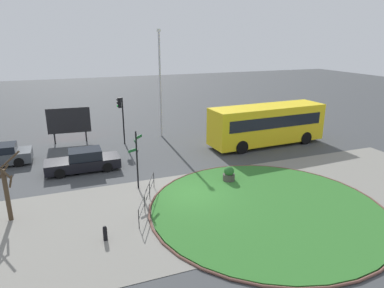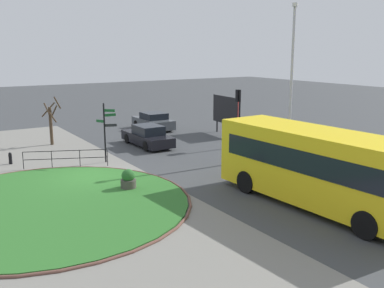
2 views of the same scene
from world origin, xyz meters
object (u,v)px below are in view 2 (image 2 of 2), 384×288
signpost_directional (106,128)px  car_near_lane (148,136)px  lamppost_tall (292,77)px  billboard_left (226,111)px  bollard_foreground (10,158)px  traffic_light_near (239,105)px  car_far_lane (153,122)px  bus_yellow (319,167)px  planter_near_signpost (128,180)px  street_tree_bare (51,121)px

signpost_directional → car_near_lane: (-2.66, 3.90, -1.33)m
lamppost_tall → billboard_left: size_ratio=2.67×
bollard_foreground → traffic_light_near: (3.15, 13.53, 2.39)m
car_far_lane → traffic_light_near: (8.55, 1.81, 2.09)m
bus_yellow → lamppost_tall: size_ratio=1.07×
car_near_lane → planter_near_signpost: bearing=147.8°
bollard_foreground → car_near_lane: car_near_lane is taller
street_tree_bare → bus_yellow: bearing=18.4°
bus_yellow → billboard_left: bus_yellow is taller
signpost_directional → car_far_lane: 10.60m
car_near_lane → traffic_light_near: traffic_light_near is taller
bus_yellow → street_tree_bare: bearing=-164.3°
lamppost_tall → billboard_left: bearing=174.0°
car_near_lane → traffic_light_near: (3.36, 4.91, 2.10)m
billboard_left → lamppost_tall: bearing=-1.9°
signpost_directional → bollard_foreground: (-2.45, -4.71, -1.61)m
bus_yellow → planter_near_signpost: (-6.13, -5.59, -1.23)m
lamppost_tall → billboard_left: 8.01m
car_near_lane → billboard_left: billboard_left is taller
traffic_light_near → lamppost_tall: bearing=-157.9°
car_near_lane → traffic_light_near: bearing=-124.5°
car_far_lane → planter_near_signpost: size_ratio=4.25×
bus_yellow → bollard_foreground: bearing=-148.8°
traffic_light_near → lamppost_tall: lamppost_tall is taller
car_far_lane → street_tree_bare: (1.48, -8.35, 0.96)m
car_near_lane → street_tree_bare: bearing=54.6°
traffic_light_near → street_tree_bare: size_ratio=1.13×
signpost_directional → bollard_foreground: 5.55m
car_near_lane → lamppost_tall: bearing=-139.2°
traffic_light_near → billboard_left: 4.40m
traffic_light_near → planter_near_signpost: traffic_light_near is taller
car_far_lane → billboard_left: billboard_left is taller
traffic_light_near → planter_near_signpost: bearing=119.8°
bollard_foreground → car_far_lane: (-5.39, 11.72, 0.30)m
planter_near_signpost → street_tree_bare: (-11.58, -0.31, 1.16)m
bollard_foreground → car_near_lane: size_ratio=0.15×
bollard_foreground → street_tree_bare: bearing=139.3°
billboard_left → planter_near_signpost: bearing=-50.2°
lamppost_tall → street_tree_bare: bearing=-133.4°
car_far_lane → lamppost_tall: size_ratio=0.46×
bus_yellow → traffic_light_near: size_ratio=2.53×
bollard_foreground → bus_yellow: bus_yellow is taller
bus_yellow → car_far_lane: bus_yellow is taller
bollard_foreground → lamppost_tall: 16.65m
signpost_directional → traffic_light_near: 8.88m
traffic_light_near → billboard_left: (-3.88, 1.86, -0.94)m
traffic_light_near → planter_near_signpost: 11.07m
signpost_directional → lamppost_tall: bearing=66.8°
lamppost_tall → traffic_light_near: bearing=-163.1°
planter_near_signpost → bus_yellow: bearing=42.4°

